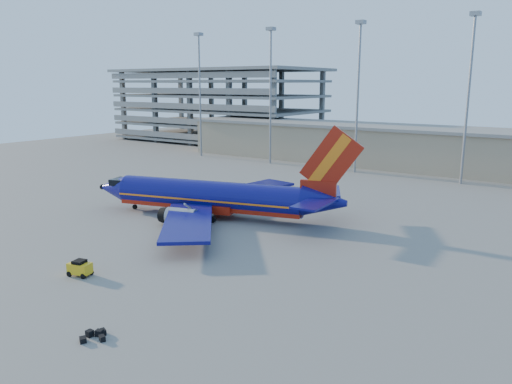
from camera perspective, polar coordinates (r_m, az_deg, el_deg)
ground at (r=59.13m, az=-2.74°, el=-4.55°), size 220.00×220.00×0.00m
terminal_building at (r=106.40m, az=21.37°, el=4.52°), size 122.00×16.00×8.50m
parking_garage at (r=153.26m, az=-4.22°, el=10.22°), size 62.00×32.00×21.40m
light_mast_row at (r=95.45m, az=17.24°, el=12.00°), size 101.60×1.60×28.65m
aircraft_main at (r=65.07m, az=-4.62°, el=-0.60°), size 35.82×33.98×12.40m
baggage_tug at (r=48.45m, az=-19.49°, el=-8.16°), size 2.30×1.71×1.48m
luggage_pile at (r=37.29m, az=-17.94°, el=-15.30°), size 1.74×2.05×0.45m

